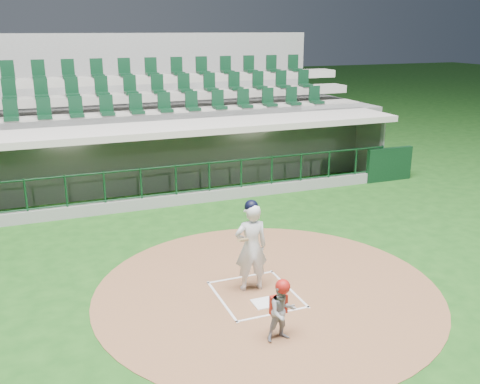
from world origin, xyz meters
The scene contains 8 objects.
ground centered at (0.00, 0.00, 0.00)m, with size 120.00×120.00×0.00m, color #174614.
dirt_circle centered at (0.30, -0.20, 0.01)m, with size 7.20×7.20×0.01m, color brown.
home_plate centered at (0.00, -0.70, 0.02)m, with size 0.43×0.43×0.02m, color white.
batter_box_chalk centered at (0.00, -0.30, 0.02)m, with size 1.55×1.80×0.01m.
dugout_structure centered at (0.13, 7.83, 0.96)m, with size 16.40×3.70×3.00m.
seating_deck centered at (0.00, 10.91, 1.42)m, with size 17.00×6.72×5.15m.
batter centered at (0.00, -0.02, 0.99)m, with size 0.90×0.90×1.96m.
catcher centered at (-0.23, -1.97, 0.59)m, with size 0.53×0.41×1.16m.
Camera 1 is at (-3.91, -9.36, 5.25)m, focal length 40.00 mm.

